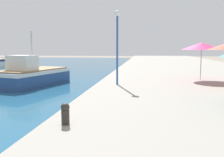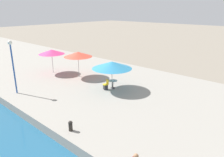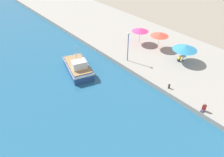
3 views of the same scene
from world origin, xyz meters
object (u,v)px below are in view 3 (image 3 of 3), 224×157
object	(u,v)px
cafe_umbrella_striped	(140,30)
lamppost	(128,42)
mooring_bollard	(169,86)
person_at_quay	(204,108)
cafe_umbrella_white	(160,34)
cafe_table	(183,57)
fishing_boat_near	(78,67)
cafe_umbrella_pink	(185,48)
cafe_chair_left	(179,59)

from	to	relation	value
cafe_umbrella_striped	lamppost	xyz separation A→B (m)	(-5.67, -3.04, 0.68)
mooring_bollard	person_at_quay	bearing A→B (deg)	-93.71
cafe_umbrella_white	cafe_table	world-z (taller)	cafe_umbrella_white
cafe_table	person_at_quay	bearing A→B (deg)	-132.81
cafe_umbrella_white	mooring_bollard	xyz separation A→B (m)	(-7.36, -8.14, -2.08)
fishing_boat_near	mooring_bollard	bearing A→B (deg)	-44.97
person_at_quay	fishing_boat_near	bearing A→B (deg)	110.30
fishing_boat_near	cafe_umbrella_pink	size ratio (longest dim) A/B	1.90
fishing_boat_near	cafe_umbrella_white	bearing A→B (deg)	2.65
lamppost	cafe_umbrella_pink	bearing A→B (deg)	-40.85
cafe_table	lamppost	xyz separation A→B (m)	(-6.51, 5.38, 2.56)
fishing_boat_near	cafe_table	world-z (taller)	fishing_boat_near
lamppost	cafe_table	bearing A→B (deg)	-39.59
cafe_umbrella_striped	cafe_umbrella_pink	bearing A→B (deg)	-85.70
cafe_chair_left	fishing_boat_near	bearing A→B (deg)	78.64
fishing_boat_near	lamppost	xyz separation A→B (m)	(7.00, -2.90, 2.91)
fishing_boat_near	cafe_umbrella_pink	bearing A→B (deg)	-16.51
cafe_chair_left	lamppost	size ratio (longest dim) A/B	0.20
cafe_chair_left	mooring_bollard	world-z (taller)	cafe_chair_left
cafe_chair_left	cafe_umbrella_white	bearing A→B (deg)	10.21
cafe_umbrella_white	lamppost	bearing A→B (deg)	177.78
lamppost	person_at_quay	bearing A→B (deg)	-94.07
cafe_umbrella_pink	lamppost	xyz separation A→B (m)	(-6.31, 5.46, 0.84)
cafe_umbrella_pink	cafe_chair_left	size ratio (longest dim) A/B	3.92
cafe_umbrella_striped	cafe_table	world-z (taller)	cafe_umbrella_striped
cafe_umbrella_white	lamppost	xyz separation A→B (m)	(-6.73, 0.26, 0.66)
cafe_umbrella_pink	mooring_bollard	size ratio (longest dim) A/B	5.45
cafe_umbrella_striped	lamppost	bearing A→B (deg)	-151.79
fishing_boat_near	cafe_umbrella_striped	world-z (taller)	fishing_boat_near
person_at_quay	mooring_bollard	size ratio (longest dim) A/B	1.61
cafe_umbrella_white	cafe_table	distance (m)	5.47
cafe_umbrella_striped	person_at_quay	distance (m)	17.88
mooring_bollard	cafe_umbrella_white	bearing A→B (deg)	47.87
cafe_umbrella_striped	cafe_umbrella_white	bearing A→B (deg)	-72.22
cafe_umbrella_striped	fishing_boat_near	bearing A→B (deg)	-179.35
person_at_quay	cafe_umbrella_white	bearing A→B (deg)	59.75
fishing_boat_near	person_at_quay	world-z (taller)	fishing_boat_near
cafe_table	cafe_umbrella_striped	bearing A→B (deg)	95.68
cafe_chair_left	person_at_quay	world-z (taller)	person_at_quay
fishing_boat_near	mooring_bollard	size ratio (longest dim) A/B	10.34
person_at_quay	lamppost	world-z (taller)	lamppost
cafe_umbrella_striped	cafe_table	xyz separation A→B (m)	(0.84, -8.43, -1.88)
cafe_umbrella_pink	cafe_chair_left	world-z (taller)	cafe_umbrella_pink
cafe_umbrella_pink	cafe_table	xyz separation A→B (m)	(0.20, 0.07, -1.72)
cafe_umbrella_striped	mooring_bollard	size ratio (longest dim) A/B	4.35
fishing_boat_near	mooring_bollard	distance (m)	12.97
fishing_boat_near	person_at_quay	size ratio (longest dim) A/B	6.43
fishing_boat_near	person_at_quay	bearing A→B (deg)	-54.10
cafe_table	person_at_quay	size ratio (longest dim) A/B	0.76
cafe_chair_left	mooring_bollard	xyz separation A→B (m)	(-6.46, -3.27, 0.02)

